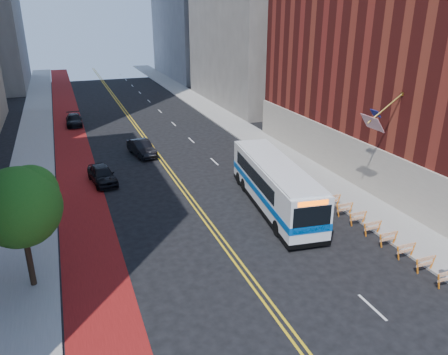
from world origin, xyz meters
name	(u,v)px	position (x,y,z in m)	size (l,w,h in m)	color
ground	(270,305)	(0.00, 0.00, 0.00)	(160.00, 160.00, 0.00)	black
sidewalk_left	(33,156)	(-12.00, 30.00, 0.07)	(4.00, 140.00, 0.15)	gray
sidewalk_right	(249,134)	(12.00, 30.00, 0.07)	(4.00, 140.00, 0.15)	gray
bus_lane_paint	(73,152)	(-8.10, 30.00, 0.00)	(3.60, 140.00, 0.01)	#65100E
center_line_inner	(148,145)	(-0.18, 30.00, 0.00)	(0.14, 140.00, 0.01)	gold
center_line_outer	(151,144)	(0.18, 30.00, 0.00)	(0.14, 140.00, 0.01)	gold
lane_dashes	(174,124)	(4.80, 38.00, 0.01)	(0.14, 98.20, 0.01)	silver
construction_barriers	(380,232)	(9.60, 3.42, 0.68)	(1.42, 10.91, 1.00)	orange
street_tree	(20,204)	(-11.24, 6.04, 4.91)	(4.20, 4.20, 6.70)	black
transit_bus	(274,184)	(5.52, 10.55, 1.87)	(4.41, 13.30, 3.59)	silver
car_a	(102,175)	(-6.13, 20.11, 0.78)	(1.84, 4.57, 1.56)	black
car_b	(142,148)	(-1.50, 26.50, 0.79)	(1.67, 4.78, 1.58)	black
car_c	(74,120)	(-7.36, 41.87, 0.69)	(1.95, 4.79, 1.39)	black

